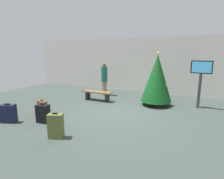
# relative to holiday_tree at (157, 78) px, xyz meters

# --- Properties ---
(ground_plane) EXTENTS (16.00, 16.00, 0.00)m
(ground_plane) POSITION_rel_holiday_tree_xyz_m (-1.24, -1.71, -1.26)
(ground_plane) COLOR #38423D
(back_wall) EXTENTS (16.00, 0.20, 3.28)m
(back_wall) POSITION_rel_holiday_tree_xyz_m (-1.24, 2.54, 0.38)
(back_wall) COLOR beige
(back_wall) RESTS_ON ground_plane
(holiday_tree) EXTENTS (1.38, 1.38, 2.44)m
(holiday_tree) POSITION_rel_holiday_tree_xyz_m (0.00, 0.00, 0.00)
(holiday_tree) COLOR #4C3319
(holiday_tree) RESTS_ON ground_plane
(flight_info_kiosk) EXTENTS (0.85, 0.21, 2.06)m
(flight_info_kiosk) POSITION_rel_holiday_tree_xyz_m (1.77, 0.37, 0.17)
(flight_info_kiosk) COLOR #333338
(flight_info_kiosk) RESTS_ON ground_plane
(waiting_bench) EXTENTS (1.50, 0.44, 0.48)m
(waiting_bench) POSITION_rel_holiday_tree_xyz_m (-2.84, -0.47, -0.90)
(waiting_bench) COLOR brown
(waiting_bench) RESTS_ON ground_plane
(traveller_0) EXTENTS (0.49, 0.49, 1.81)m
(traveller_0) POSITION_rel_holiday_tree_xyz_m (-3.07, 0.75, -0.30)
(traveller_0) COLOR gray
(traveller_0) RESTS_ON ground_plane
(suitcase_0) EXTENTS (0.57, 0.41, 0.68)m
(suitcase_0) POSITION_rel_holiday_tree_xyz_m (-4.19, -4.30, -0.94)
(suitcase_0) COLOR #141938
(suitcase_0) RESTS_ON ground_plane
(suitcase_1) EXTENTS (0.47, 0.37, 0.74)m
(suitcase_1) POSITION_rel_holiday_tree_xyz_m (-1.89, -4.48, -0.91)
(suitcase_1) COLOR #59602D
(suitcase_1) RESTS_ON ground_plane
(suitcase_2) EXTENTS (0.46, 0.31, 0.67)m
(suitcase_2) POSITION_rel_holiday_tree_xyz_m (-3.10, -3.79, -0.94)
(suitcase_2) COLOR black
(suitcase_2) RESTS_ON ground_plane
(suitcase_3) EXTENTS (0.48, 0.29, 0.60)m
(suitcase_3) POSITION_rel_holiday_tree_xyz_m (-3.70, -3.24, -0.98)
(suitcase_3) COLOR brown
(suitcase_3) RESTS_ON ground_plane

